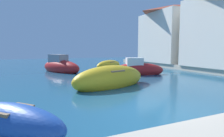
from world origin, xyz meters
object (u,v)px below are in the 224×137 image
(moored_boat_4, at_px, (138,69))
(moored_boat_7, at_px, (13,121))
(moored_boat_5, at_px, (109,65))
(moored_boat_3, at_px, (110,79))
(moored_boat_0, at_px, (61,66))
(waterfront_building_annex, at_px, (173,33))

(moored_boat_4, relative_size, moored_boat_7, 1.48)
(moored_boat_5, relative_size, moored_boat_7, 1.37)
(moored_boat_3, height_order, moored_boat_7, moored_boat_3)
(moored_boat_0, height_order, moored_boat_7, moored_boat_0)
(moored_boat_3, xyz_separation_m, moored_boat_7, (-4.44, -4.24, -0.17))
(moored_boat_3, distance_m, moored_boat_5, 10.27)
(moored_boat_3, distance_m, moored_boat_4, 5.47)
(moored_boat_0, distance_m, waterfront_building_annex, 14.96)
(moored_boat_3, height_order, moored_boat_5, moored_boat_3)
(moored_boat_3, xyz_separation_m, waterfront_building_annex, (12.75, 9.41, 3.80))
(waterfront_building_annex, bearing_deg, moored_boat_0, -175.31)
(moored_boat_3, distance_m, moored_boat_7, 6.15)
(moored_boat_4, bearing_deg, waterfront_building_annex, 51.97)
(moored_boat_7, height_order, waterfront_building_annex, waterfront_building_annex)
(moored_boat_4, xyz_separation_m, moored_boat_7, (-8.50, -7.92, -0.17))
(moored_boat_0, height_order, moored_boat_4, moored_boat_0)
(moored_boat_3, bearing_deg, moored_boat_4, 25.18)
(moored_boat_0, distance_m, moored_boat_3, 8.40)
(moored_boat_0, height_order, moored_boat_3, moored_boat_0)
(moored_boat_0, xyz_separation_m, moored_boat_5, (5.50, 1.31, -0.17))
(moored_boat_4, bearing_deg, moored_boat_7, -118.40)
(moored_boat_4, distance_m, moored_boat_5, 5.86)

